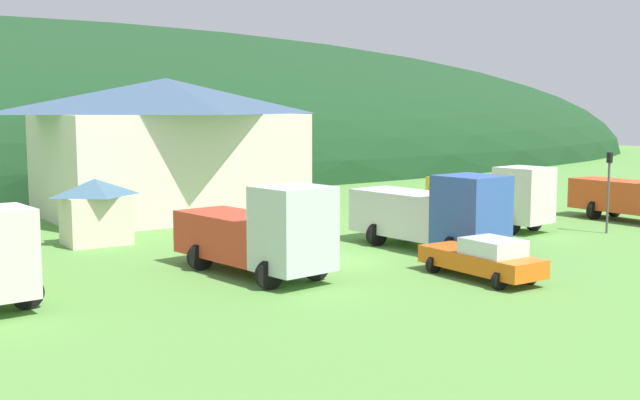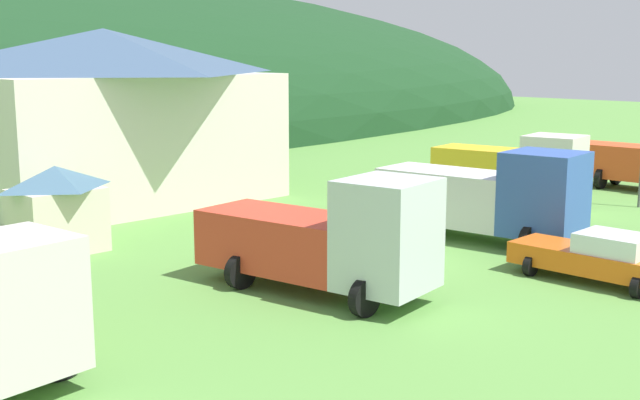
# 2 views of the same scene
# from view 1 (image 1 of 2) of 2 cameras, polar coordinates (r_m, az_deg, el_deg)

# --- Properties ---
(ground_plane) EXTENTS (200.00, 200.00, 0.00)m
(ground_plane) POSITION_cam_1_polar(r_m,az_deg,el_deg) (34.64, 1.38, -4.41)
(ground_plane) COLOR #5B9342
(forested_hill_backdrop) EXTENTS (176.40, 60.00, 30.98)m
(forested_hill_backdrop) POSITION_cam_1_polar(r_m,az_deg,el_deg) (87.52, -20.21, 1.94)
(forested_hill_backdrop) COLOR #193D1E
(forested_hill_backdrop) RESTS_ON ground
(depot_building) EXTENTS (15.48, 11.90, 8.45)m
(depot_building) POSITION_cam_1_polar(r_m,az_deg,el_deg) (50.05, -10.96, 3.93)
(depot_building) COLOR silver
(depot_building) RESTS_ON ground
(play_shed_cream) EXTENTS (3.23, 2.58, 3.22)m
(play_shed_cream) POSITION_cam_1_polar(r_m,az_deg,el_deg) (40.07, -15.87, -0.74)
(play_shed_cream) COLOR beige
(play_shed_cream) RESTS_ON ground
(tow_truck_silver) EXTENTS (4.05, 7.96, 3.75)m
(tow_truck_silver) POSITION_cam_1_polar(r_m,az_deg,el_deg) (31.29, -4.28, -2.32)
(tow_truck_silver) COLOR silver
(tow_truck_silver) RESTS_ON ground
(box_truck_blue) EXTENTS (3.90, 8.32, 3.68)m
(box_truck_blue) POSITION_cam_1_polar(r_m,az_deg,el_deg) (37.18, 8.24, -0.85)
(box_truck_blue) COLOR #3356AD
(box_truck_blue) RESTS_ON ground
(heavy_rig_striped) EXTENTS (3.82, 7.35, 3.51)m
(heavy_rig_striped) POSITION_cam_1_polar(r_m,az_deg,el_deg) (44.57, 12.44, 0.27)
(heavy_rig_striped) COLOR silver
(heavy_rig_striped) RESTS_ON ground
(service_pickup_orange) EXTENTS (2.38, 5.30, 1.66)m
(service_pickup_orange) POSITION_cam_1_polar(r_m,az_deg,el_deg) (31.55, 11.70, -4.13)
(service_pickup_orange) COLOR orange
(service_pickup_orange) RESTS_ON ground
(traffic_light_east) EXTENTS (0.20, 0.32, 4.31)m
(traffic_light_east) POSITION_cam_1_polar(r_m,az_deg,el_deg) (44.49, 20.09, 1.09)
(traffic_light_east) COLOR #4C4C51
(traffic_light_east) RESTS_ON ground
(traffic_cone_near_pickup) EXTENTS (0.36, 0.36, 0.60)m
(traffic_cone_near_pickup) POSITION_cam_1_polar(r_m,az_deg,el_deg) (30.84, -0.16, -5.81)
(traffic_cone_near_pickup) COLOR orange
(traffic_cone_near_pickup) RESTS_ON ground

